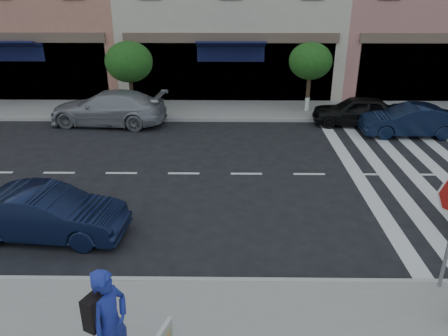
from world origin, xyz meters
TOP-DOWN VIEW (x-y plane):
  - ground at (0.00, 0.00)m, footprint 120.00×120.00m
  - sidewalk_far at (0.00, 11.00)m, footprint 60.00×3.00m
  - street_tree_wb at (-5.00, 10.80)m, footprint 2.10×2.10m
  - street_tree_c at (3.00, 10.80)m, footprint 1.90×1.90m
  - photographer at (-2.29, -3.75)m, footprint 0.70×0.81m
  - car_near_mid at (-4.88, 0.30)m, footprint 3.85×1.63m
  - car_far_left at (-5.66, 9.10)m, footprint 5.04×2.47m
  - car_far_mid at (4.79, 9.10)m, footprint 3.74×1.80m
  - car_far_right at (6.50, 7.79)m, footprint 3.71×1.31m

SIDE VIEW (x-z plane):
  - ground at x=0.00m, z-range 0.00..0.00m
  - sidewalk_far at x=0.00m, z-range 0.00..0.15m
  - car_far_right at x=6.50m, z-range 0.00..1.22m
  - car_far_mid at x=4.79m, z-range 0.00..1.23m
  - car_near_mid at x=-4.88m, z-range 0.00..1.23m
  - car_far_left at x=-5.66m, z-range 0.00..1.41m
  - photographer at x=-2.29m, z-range 0.15..2.02m
  - street_tree_wb at x=-5.00m, z-range 0.78..3.84m
  - street_tree_c at x=3.00m, z-range 0.84..3.87m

